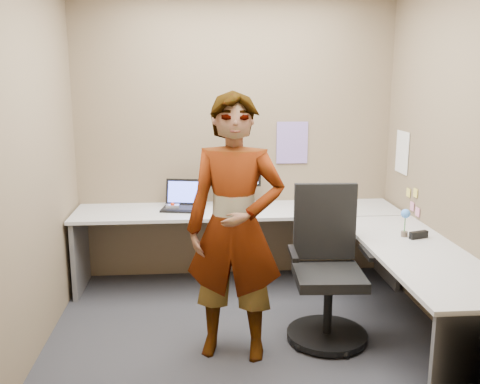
{
  "coord_description": "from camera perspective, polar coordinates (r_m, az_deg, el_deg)",
  "views": [
    {
      "loc": [
        -0.36,
        -3.76,
        1.93
      ],
      "look_at": [
        -0.04,
        0.25,
        1.05
      ],
      "focal_mm": 40.0,
      "sensor_mm": 36.0,
      "label": 1
    }
  ],
  "objects": [
    {
      "name": "wall_left",
      "position": [
        3.97,
        -21.26,
        3.1
      ],
      "size": [
        0.0,
        2.7,
        2.7
      ],
      "primitive_type": "plane",
      "rotation": [
        1.57,
        0.0,
        1.57
      ],
      "color": "brown",
      "rests_on": "ground"
    },
    {
      "name": "monitor",
      "position": [
        4.95,
        -0.46,
        2.1
      ],
      "size": [
        0.47,
        0.15,
        0.44
      ],
      "rotation": [
        0.0,
        0.0,
        -0.08
      ],
      "color": "black",
      "rests_on": "paper_ream"
    },
    {
      "name": "desk",
      "position": [
        4.43,
        6.0,
        -5.36
      ],
      "size": [
        2.98,
        2.58,
        0.73
      ],
      "color": "#B4B4B4",
      "rests_on": "ground"
    },
    {
      "name": "origami",
      "position": [
        4.66,
        -2.89,
        -2.22
      ],
      "size": [
        0.1,
        0.1,
        0.06
      ],
      "primitive_type": "cone",
      "color": "white",
      "rests_on": "desk"
    },
    {
      "name": "flower",
      "position": [
        4.23,
        17.21,
        -2.7
      ],
      "size": [
        0.07,
        0.07,
        0.22
      ],
      "color": "brown",
      "rests_on": "desk"
    },
    {
      "name": "sticky_note_a",
      "position": [
        4.79,
        18.21,
        -0.09
      ],
      "size": [
        0.01,
        0.07,
        0.07
      ],
      "primitive_type": "cube",
      "color": "#F2E059",
      "rests_on": "wall_right"
    },
    {
      "name": "sticky_note_b",
      "position": [
        4.87,
        17.88,
        -1.46
      ],
      "size": [
        0.01,
        0.07,
        0.07
      ],
      "primitive_type": "cube",
      "color": "pink",
      "rests_on": "wall_right"
    },
    {
      "name": "ground",
      "position": [
        4.24,
        0.8,
        -14.73
      ],
      "size": [
        3.0,
        3.0,
        0.0
      ],
      "primitive_type": "plane",
      "color": "#25262A",
      "rests_on": "ground"
    },
    {
      "name": "office_chair",
      "position": [
        4.05,
        9.27,
        -9.09
      ],
      "size": [
        0.6,
        0.6,
        1.12
      ],
      "rotation": [
        0.0,
        0.0,
        -0.06
      ],
      "color": "black",
      "rests_on": "ground"
    },
    {
      "name": "laptop",
      "position": [
        4.95,
        -6.04,
        -1.0
      ],
      "size": [
        0.41,
        0.36,
        0.26
      ],
      "rotation": [
        0.0,
        0.0,
        -0.19
      ],
      "color": "black",
      "rests_on": "desk"
    },
    {
      "name": "person",
      "position": [
        3.63,
        -0.55,
        -3.9
      ],
      "size": [
        0.75,
        0.57,
        1.83
      ],
      "primitive_type": "imported",
      "rotation": [
        0.0,
        0.0,
        -0.22
      ],
      "color": "#999399",
      "rests_on": "ground"
    },
    {
      "name": "calendar_purple",
      "position": [
        5.17,
        5.59,
        5.26
      ],
      "size": [
        0.3,
        0.01,
        0.4
      ],
      "primitive_type": "cube",
      "color": "#846BB7",
      "rests_on": "wall_back"
    },
    {
      "name": "wall_back",
      "position": [
        5.11,
        -0.54,
        5.8
      ],
      "size": [
        3.0,
        0.0,
        3.0
      ],
      "primitive_type": "plane",
      "rotation": [
        1.57,
        0.0,
        0.0
      ],
      "color": "brown",
      "rests_on": "ground"
    },
    {
      "name": "paper_ream",
      "position": [
        5.0,
        -0.44,
        -1.22
      ],
      "size": [
        0.31,
        0.24,
        0.06
      ],
      "primitive_type": "cube",
      "rotation": [
        0.0,
        0.0,
        -0.08
      ],
      "color": "red",
      "rests_on": "desk"
    },
    {
      "name": "stapler",
      "position": [
        4.24,
        18.52,
        -4.36
      ],
      "size": [
        0.16,
        0.08,
        0.05
      ],
      "primitive_type": "cube",
      "rotation": [
        0.0,
        0.0,
        0.32
      ],
      "color": "black",
      "rests_on": "desk"
    },
    {
      "name": "wall_right",
      "position": [
        4.24,
        21.53,
        3.61
      ],
      "size": [
        0.0,
        2.7,
        2.7
      ],
      "primitive_type": "plane",
      "rotation": [
        1.57,
        0.0,
        -1.57
      ],
      "color": "brown",
      "rests_on": "ground"
    },
    {
      "name": "calendar_white",
      "position": [
        5.06,
        16.92,
        4.07
      ],
      "size": [
        0.01,
        0.28,
        0.38
      ],
      "primitive_type": "cube",
      "color": "white",
      "rests_on": "wall_right"
    },
    {
      "name": "sticky_note_c",
      "position": [
        4.76,
        18.41,
        -2.04
      ],
      "size": [
        0.01,
        0.07,
        0.07
      ],
      "primitive_type": "cube",
      "color": "pink",
      "rests_on": "wall_right"
    },
    {
      "name": "sticky_note_d",
      "position": [
        4.94,
        17.52,
        -0.06
      ],
      "size": [
        0.01,
        0.07,
        0.07
      ],
      "primitive_type": "cube",
      "color": "#F2E059",
      "rests_on": "wall_right"
    },
    {
      "name": "trackball_mouse",
      "position": [
        4.92,
        -7.2,
        -1.58
      ],
      "size": [
        0.12,
        0.08,
        0.07
      ],
      "color": "#B7B7BC",
      "rests_on": "desk"
    }
  ]
}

